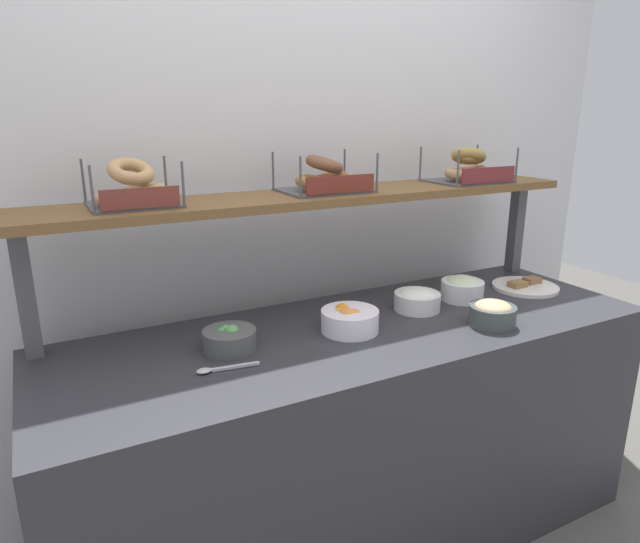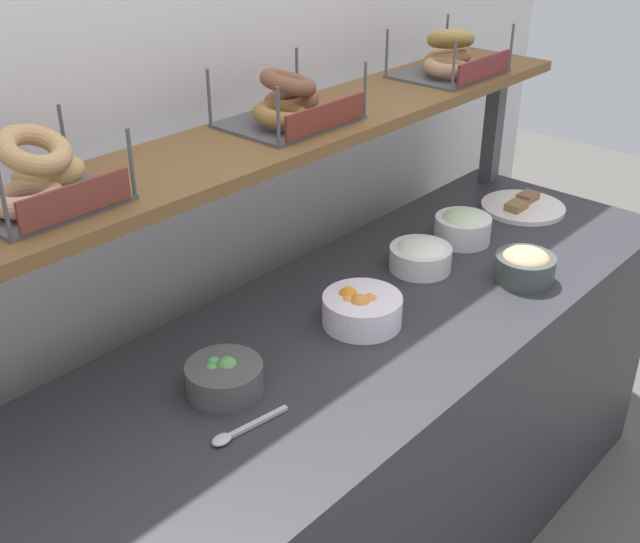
# 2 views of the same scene
# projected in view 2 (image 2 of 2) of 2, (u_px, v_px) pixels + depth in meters

# --- Properties ---
(back_wall) EXTENTS (3.31, 0.06, 2.40)m
(back_wall) POSITION_uv_depth(u_px,v_px,m) (216.00, 133.00, 2.12)
(back_wall) COLOR silver
(back_wall) RESTS_ON ground_plane
(deli_counter) EXTENTS (2.11, 0.70, 0.85)m
(deli_counter) POSITION_uv_depth(u_px,v_px,m) (368.00, 447.00, 2.16)
(deli_counter) COLOR #2D2D33
(deli_counter) RESTS_ON ground_plane
(shelf_riser_right) EXTENTS (0.05, 0.05, 0.40)m
(shelf_riser_right) POSITION_uv_depth(u_px,v_px,m) (494.00, 124.00, 2.67)
(shelf_riser_right) COLOR #4C4C51
(shelf_riser_right) RESTS_ON deli_counter
(upper_shelf) EXTENTS (2.07, 0.32, 0.03)m
(upper_shelf) POSITION_uv_depth(u_px,v_px,m) (291.00, 131.00, 1.92)
(upper_shelf) COLOR brown
(upper_shelf) RESTS_ON shelf_riser_left
(bowl_cream_cheese) EXTENTS (0.17, 0.17, 0.08)m
(bowl_cream_cheese) POSITION_uv_depth(u_px,v_px,m) (421.00, 255.00, 2.15)
(bowl_cream_cheese) COLOR white
(bowl_cream_cheese) RESTS_ON deli_counter
(bowl_veggie_mix) EXTENTS (0.17, 0.17, 0.08)m
(bowl_veggie_mix) POSITION_uv_depth(u_px,v_px,m) (224.00, 377.00, 1.67)
(bowl_veggie_mix) COLOR #4F5050
(bowl_veggie_mix) RESTS_ON deli_counter
(bowl_scallion_spread) EXTENTS (0.16, 0.16, 0.10)m
(bowl_scallion_spread) POSITION_uv_depth(u_px,v_px,m) (463.00, 226.00, 2.31)
(bowl_scallion_spread) COLOR white
(bowl_scallion_spread) RESTS_ON deli_counter
(bowl_hummus) EXTENTS (0.16, 0.16, 0.09)m
(bowl_hummus) POSITION_uv_depth(u_px,v_px,m) (525.00, 265.00, 2.10)
(bowl_hummus) COLOR #424A47
(bowl_hummus) RESTS_ON deli_counter
(bowl_fruit_salad) EXTENTS (0.19, 0.19, 0.09)m
(bowl_fruit_salad) POSITION_uv_depth(u_px,v_px,m) (361.00, 309.00, 1.90)
(bowl_fruit_salad) COLOR white
(bowl_fruit_salad) RESTS_ON deli_counter
(serving_plate_white) EXTENTS (0.27, 0.27, 0.04)m
(serving_plate_white) POSITION_uv_depth(u_px,v_px,m) (523.00, 206.00, 2.53)
(serving_plate_white) COLOR white
(serving_plate_white) RESTS_ON deli_counter
(serving_spoon_near_plate) EXTENTS (0.18, 0.04, 0.01)m
(serving_spoon_near_plate) POSITION_uv_depth(u_px,v_px,m) (239.00, 431.00, 1.55)
(serving_spoon_near_plate) COLOR #B7B7BC
(serving_spoon_near_plate) RESTS_ON deli_counter
(bagel_basket_sesame) EXTENTS (0.27, 0.25, 0.15)m
(bagel_basket_sesame) POSITION_uv_depth(u_px,v_px,m) (39.00, 179.00, 1.47)
(bagel_basket_sesame) COLOR #4C4C51
(bagel_basket_sesame) RESTS_ON upper_shelf
(bagel_basket_cinnamon_raisin) EXTENTS (0.31, 0.25, 0.14)m
(bagel_basket_cinnamon_raisin) POSITION_uv_depth(u_px,v_px,m) (289.00, 104.00, 1.91)
(bagel_basket_cinnamon_raisin) COLOR #4C4C51
(bagel_basket_cinnamon_raisin) RESTS_ON upper_shelf
(bagel_basket_everything) EXTENTS (0.32, 0.26, 0.15)m
(bagel_basket_everything) POSITION_uv_depth(u_px,v_px,m) (450.00, 59.00, 2.32)
(bagel_basket_everything) COLOR #4C4C51
(bagel_basket_everything) RESTS_ON upper_shelf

